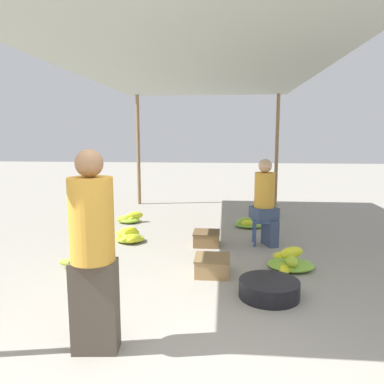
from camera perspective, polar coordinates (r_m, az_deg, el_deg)
canopy_post_back_left at (r=8.97m, az=-8.18°, el=6.27°), size 0.08×0.08×2.56m
canopy_post_back_right at (r=8.81m, az=12.78°, el=6.11°), size 0.08×0.08×2.56m
canopy_tarp at (r=5.66m, az=0.62°, el=18.16°), size 3.62×6.71×0.04m
vendor_foreground at (r=2.91m, az=-14.90°, el=-8.52°), size 0.36×0.36×1.55m
stool at (r=5.76m, az=10.85°, el=-4.79°), size 0.34×0.34×0.40m
vendor_seated at (r=5.68m, az=11.13°, el=-1.35°), size 0.44×0.44×1.30m
basin_black at (r=4.04m, az=11.66°, el=-14.24°), size 0.62×0.62×0.18m
banana_pile_left_0 at (r=4.95m, az=-16.50°, el=-10.28°), size 0.51×0.49×0.20m
banana_pile_left_1 at (r=5.93m, az=-9.51°, el=-6.69°), size 0.51×0.62×0.23m
banana_pile_left_2 at (r=7.20m, az=-9.45°, el=-4.02°), size 0.52×0.39×0.21m
banana_pile_right_0 at (r=6.86m, az=8.65°, el=-4.67°), size 0.59×0.53×0.18m
banana_pile_right_1 at (r=7.93m, az=11.45°, el=-2.87°), size 0.53×0.43×0.22m
banana_pile_right_2 at (r=4.87m, az=14.62°, el=-10.36°), size 0.57×0.67×0.29m
crate_near at (r=4.54m, az=3.10°, el=-11.12°), size 0.42×0.42×0.22m
crate_mid at (r=5.68m, az=2.23°, el=-7.07°), size 0.39×0.39×0.21m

